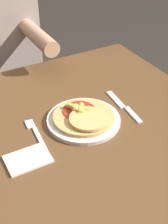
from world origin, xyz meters
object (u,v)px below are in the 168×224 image
(plate, at_px, (84,120))
(person_diner, at_px, (4,55))
(pizza, at_px, (84,116))
(dining_table, at_px, (82,146))
(fork, at_px, (36,133))
(knife, at_px, (124,107))

(plate, bearing_deg, person_diner, 94.75)
(pizza, bearing_deg, dining_table, 93.58)
(dining_table, relative_size, pizza, 4.51)
(pizza, relative_size, person_diner, 0.17)
(fork, bearing_deg, plate, -6.87)
(person_diner, bearing_deg, dining_table, -85.28)
(fork, relative_size, knife, 0.80)
(plate, bearing_deg, pizza, -98.39)
(pizza, height_order, knife, pizza)
(dining_table, height_order, plate, plate)
(plate, distance_m, fork, 0.17)
(fork, xyz_separation_m, knife, (0.34, -0.02, 0.00))
(pizza, bearing_deg, knife, 1.96)
(person_diner, bearing_deg, fork, -98.55)
(fork, xyz_separation_m, person_diner, (0.11, 0.72, -0.05))
(plate, distance_m, person_diner, 0.74)
(dining_table, bearing_deg, plate, -84.04)
(plate, xyz_separation_m, pizza, (-0.00, -0.00, 0.02))
(person_diner, bearing_deg, knife, -72.60)
(fork, height_order, knife, same)
(knife, xyz_separation_m, person_diner, (-0.23, 0.73, -0.05))
(dining_table, height_order, pizza, pizza)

